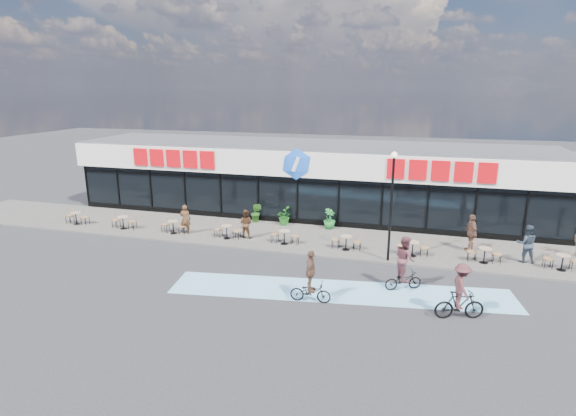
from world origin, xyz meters
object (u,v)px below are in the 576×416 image
Objects in this scene: pedestrian_c at (526,244)px; potted_plant_left at (284,216)px; lamp_post at (392,198)px; pedestrian_a at (471,233)px; potted_plant_right at (329,219)px; patron_right at (246,224)px; potted_plant_mid at (256,212)px; cyclist_b at (404,266)px; patron_left at (185,219)px; cyclist_a at (460,295)px; bistro_set_0 at (77,217)px.

potted_plant_left is at bearing -13.31° from pedestrian_c.
lamp_post reaches higher than pedestrian_a.
pedestrian_a reaches higher than potted_plant_right.
patron_right is 0.87× the size of pedestrian_c.
patron_right is at bearing -101.68° from pedestrian_a.
potted_plant_mid is 11.50m from cyclist_b.
cyclist_a is (14.12, -5.96, -0.00)m from patron_left.
patron_right reaches higher than potted_plant_mid.
patron_left is 1.05× the size of patron_right.
lamp_post is 5.07m from pedestrian_a.
potted_plant_left is 10.50m from pedestrian_a.
pedestrian_a is 0.90× the size of cyclist_a.
potted_plant_mid is 12.24m from pedestrian_a.
pedestrian_c is at bearing -11.92° from potted_plant_left.
potted_plant_left is 0.57× the size of pedestrian_c.
lamp_post is 6.06m from cyclist_a.
patron_right is 0.83× the size of pedestrian_a.
patron_left is 0.91× the size of pedestrian_c.
pedestrian_c is (14.46, -2.75, 0.31)m from potted_plant_mid.
potted_plant_right is (-3.63, 4.17, -2.50)m from lamp_post.
potted_plant_right is at bearing -168.92° from patron_left.
lamp_post reaches higher than potted_plant_mid.
patron_right is 0.69× the size of cyclist_b.
lamp_post is 3.71m from cyclist_b.
potted_plant_right is 8.27m from patron_left.
patron_left is (-11.31, 1.09, -2.26)m from lamp_post.
cyclist_a is at bearing -60.03° from lamp_post.
cyclist_b is (-5.47, -4.43, 0.00)m from pedestrian_c.
patron_right is 11.72m from pedestrian_a.
potted_plant_left is at bearing -158.12° from patron_left.
lamp_post reaches higher than pedestrian_c.
patron_left is at bearing 7.56° from patron_right.
cyclist_a is (-3.45, -6.40, -0.08)m from pedestrian_c.
potted_plant_mid is at bearing -12.15° from pedestrian_c.
pedestrian_a is 6.18m from cyclist_b.
cyclist_a is at bearing -54.53° from potted_plant_right.
patron_left is at bearing 161.73° from cyclist_b.
potted_plant_left is 3.18m from patron_right.
bistro_set_0 is 0.72× the size of cyclist_a.
lamp_post is 8.21m from patron_right.
pedestrian_a is (22.44, 1.46, 0.50)m from bistro_set_0.
potted_plant_right is at bearing 122.00° from cyclist_b.
cyclist_b reaches higher than potted_plant_left.
patron_left is at bearing 157.10° from cyclist_a.
potted_plant_right is 11.10m from cyclist_a.
bistro_set_0 is 0.80× the size of pedestrian_a.
cyclist_a is (6.44, -9.04, 0.25)m from potted_plant_right.
cyclist_b reaches higher than pedestrian_c.
cyclist_b reaches higher than patron_left.
cyclist_a is at bearing 60.29° from pedestrian_c.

